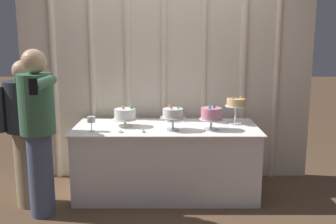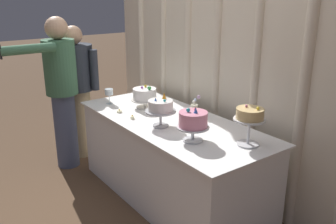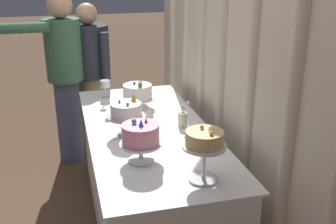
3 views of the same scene
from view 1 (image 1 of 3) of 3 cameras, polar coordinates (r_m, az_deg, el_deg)
The scene contains 13 objects.
ground_plane at distance 4.19m, azimuth -0.48°, elevation -12.21°, with size 24.00×24.00×0.00m, color brown.
draped_curtain at distance 4.49m, azimuth -0.58°, elevation 9.11°, with size 3.33×0.18×2.82m.
cake_table at distance 4.16m, azimuth -0.49°, elevation -7.03°, with size 1.90×0.81×0.73m.
cake_display_leftmost at distance 4.07m, azimuth -6.46°, elevation -0.43°, with size 0.25×0.25×0.22m.
cake_display_midleft at distance 3.87m, azimuth 0.49°, elevation -0.33°, with size 0.25×0.25×0.27m.
cake_display_midright at distance 3.91m, azimuth 6.09°, elevation -0.38°, with size 0.24×0.24×0.26m.
cake_display_rightmost at distance 4.21m, azimuth 9.59°, elevation 1.07°, with size 0.23×0.23×0.29m.
wine_glass at distance 3.91m, azimuth -11.26°, elevation -1.15°, with size 0.08×0.08×0.15m.
flower_vase at distance 4.27m, azimuth -0.11°, elevation -0.56°, with size 0.07×0.08×0.19m.
tealight_far_left at distance 3.84m, azimuth -7.11°, elevation -2.85°, with size 0.05×0.05×0.03m.
tealight_near_left at distance 3.82m, azimuth -3.81°, elevation -2.80°, with size 0.04×0.04×0.04m.
guest_man_dark_suit at distance 4.02m, azimuth -19.99°, elevation -2.45°, with size 0.52×0.52×1.43m.
guest_man_pink_jacket at distance 3.72m, azimuth -18.58°, elevation -1.95°, with size 0.44×0.79×1.54m.
Camera 1 is at (0.02, -3.85, 1.66)m, focal length 42.06 mm.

